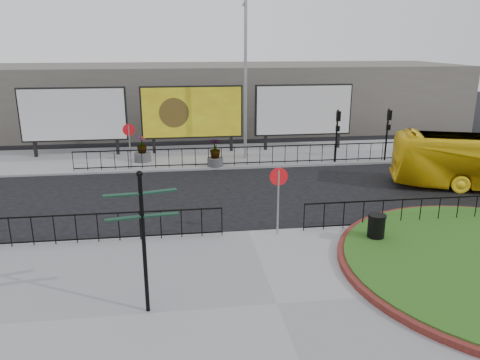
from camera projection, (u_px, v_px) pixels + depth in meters
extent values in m
plane|color=black|center=(248.00, 234.00, 17.19)|extent=(90.00, 90.00, 0.00)
cube|color=gray|center=(277.00, 306.00, 12.43)|extent=(30.00, 10.00, 0.12)
cube|color=gray|center=(219.00, 156.00, 28.56)|extent=(44.00, 6.00, 0.12)
cylinder|color=gray|center=(130.00, 147.00, 25.09)|extent=(0.07, 0.07, 2.40)
cylinder|color=red|center=(129.00, 130.00, 24.82)|extent=(0.64, 0.03, 0.64)
cylinder|color=white|center=(129.00, 130.00, 24.83)|extent=(0.50, 0.03, 0.50)
cylinder|color=gray|center=(278.00, 202.00, 16.56)|extent=(0.07, 0.07, 2.40)
cylinder|color=red|center=(279.00, 177.00, 16.29)|extent=(0.64, 0.03, 0.64)
cylinder|color=white|center=(279.00, 176.00, 16.31)|extent=(0.50, 0.03, 0.50)
cube|color=black|center=(35.00, 149.00, 27.94)|extent=(0.18, 0.18, 1.00)
cube|color=black|center=(118.00, 146.00, 28.56)|extent=(0.18, 0.18, 1.00)
cube|color=black|center=(74.00, 114.00, 27.68)|extent=(6.20, 0.25, 3.20)
cube|color=silver|center=(73.00, 115.00, 27.53)|extent=(6.00, 0.06, 3.00)
cube|color=black|center=(154.00, 145.00, 28.85)|extent=(0.18, 0.18, 1.00)
cube|color=black|center=(231.00, 143.00, 29.47)|extent=(0.18, 0.18, 1.00)
cube|color=black|center=(192.00, 112.00, 28.58)|extent=(6.20, 0.25, 3.20)
cube|color=yellow|center=(192.00, 112.00, 28.43)|extent=(6.00, 0.06, 3.00)
cube|color=black|center=(265.00, 142.00, 29.75)|extent=(0.18, 0.18, 1.00)
cube|color=black|center=(338.00, 140.00, 30.37)|extent=(0.18, 0.18, 1.00)
cube|color=black|center=(303.00, 110.00, 29.49)|extent=(6.20, 0.25, 3.20)
cube|color=silver|center=(304.00, 110.00, 29.34)|extent=(6.00, 0.06, 3.00)
cylinder|color=gray|center=(245.00, 81.00, 26.50)|extent=(0.18, 0.18, 9.00)
cylinder|color=black|center=(337.00, 136.00, 26.49)|extent=(0.10, 0.10, 3.00)
cube|color=black|center=(338.00, 116.00, 26.05)|extent=(0.22, 0.18, 0.55)
cube|color=black|center=(338.00, 129.00, 26.25)|extent=(0.20, 0.16, 0.30)
cylinder|color=black|center=(387.00, 135.00, 26.88)|extent=(0.10, 0.10, 3.00)
cube|color=black|center=(389.00, 115.00, 26.43)|extent=(0.22, 0.18, 0.55)
cube|color=black|center=(388.00, 127.00, 26.63)|extent=(0.20, 0.16, 0.30)
cube|color=#5E5A52|center=(207.00, 97.00, 37.36)|extent=(40.00, 10.00, 5.00)
cylinder|color=black|center=(144.00, 246.00, 11.57)|extent=(0.10, 0.10, 3.63)
sphere|color=black|center=(139.00, 174.00, 11.04)|extent=(0.16, 0.16, 0.16)
cube|color=black|center=(121.00, 195.00, 11.08)|extent=(0.86, 0.24, 0.03)
cube|color=black|center=(159.00, 191.00, 11.34)|extent=(0.86, 0.36, 0.03)
cube|color=black|center=(123.00, 218.00, 11.20)|extent=(0.87, 0.32, 0.03)
cube|color=black|center=(161.00, 215.00, 11.45)|extent=(0.86, 0.24, 0.03)
cylinder|color=black|center=(376.00, 230.00, 16.01)|extent=(0.58, 0.58, 0.97)
cylinder|color=black|center=(377.00, 216.00, 15.87)|extent=(0.62, 0.62, 0.06)
cylinder|color=#4C4C4F|center=(143.00, 157.00, 26.95)|extent=(0.96, 0.96, 0.50)
imported|color=#264913|center=(142.00, 144.00, 26.73)|extent=(0.75, 0.75, 1.02)
cylinder|color=#4C4C4F|center=(215.00, 162.00, 25.96)|extent=(0.88, 0.88, 0.46)
imported|color=#264913|center=(215.00, 148.00, 25.74)|extent=(0.76, 0.76, 1.09)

